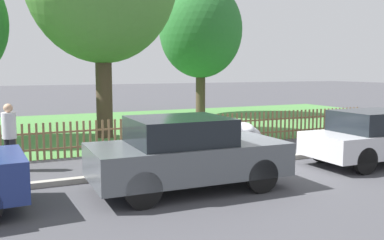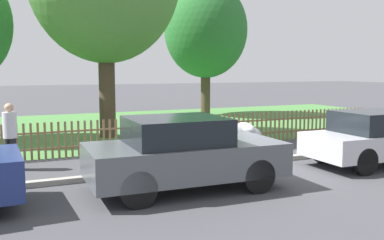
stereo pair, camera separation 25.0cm
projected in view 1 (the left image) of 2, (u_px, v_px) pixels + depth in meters
The scene contains 9 objects.
ground_plane at pixel (239, 166), 10.68m from camera, with size 120.00×120.00×0.00m, color #424247.
kerb_stone at pixel (237, 163), 10.77m from camera, with size 28.95×0.20×0.12m, color #9E998E.
grass_strip at pixel (133, 125), 18.51m from camera, with size 28.95×11.72×0.01m, color #477F3D.
park_fence at pixel (190, 131), 13.21m from camera, with size 28.95×0.05×1.00m.
parked_car_black_saloon at pixel (186, 153), 8.55m from camera, with size 3.94×1.91×1.47m.
parked_car_navy_estate at pixel (378, 137), 10.91m from camera, with size 3.97×1.69×1.37m.
covered_motorcycle at pixel (230, 138), 11.34m from camera, with size 2.04×0.80×1.00m.
tree_mid_park at pixel (201, 30), 22.15m from camera, with size 4.31×4.31×6.93m.
pedestrian_near_fence at pixel (9, 133), 10.09m from camera, with size 0.44×0.44×1.61m.
Camera 1 is at (-5.55, -8.96, 2.41)m, focal length 40.00 mm.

